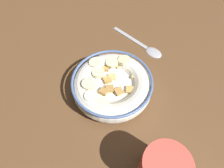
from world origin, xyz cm
name	(u,v)px	position (x,y,z in cm)	size (l,w,h in cm)	color
ground_plane	(112,93)	(0.00, 0.00, -1.00)	(136.38, 136.38, 2.00)	brown
cereal_bowl	(112,85)	(-0.05, -0.03, 2.52)	(17.84, 17.84, 5.32)	silver
spoon	(147,48)	(-0.79, 16.53, 0.34)	(16.60, 3.64, 0.80)	#A5A5AD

